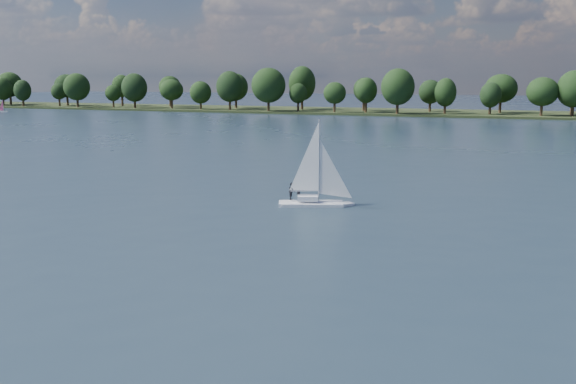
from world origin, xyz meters
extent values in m
plane|color=#233342|center=(0.00, 100.00, 0.00)|extent=(700.00, 700.00, 0.00)
cube|color=black|center=(0.00, 212.00, 0.00)|extent=(660.00, 40.00, 1.50)
cube|color=white|center=(4.83, 42.57, 0.00)|extent=(7.29, 4.21, 0.83)
cube|color=white|center=(4.83, 42.57, 0.83)|extent=(2.37, 1.86, 0.52)
cylinder|color=#ABABB1|center=(4.83, 42.57, 4.71)|extent=(0.12, 0.12, 8.28)
imported|color=black|center=(3.16, 43.05, 1.44)|extent=(0.56, 0.73, 1.78)
imported|color=black|center=(2.64, 42.43, 1.44)|extent=(0.91, 1.03, 1.78)
cube|color=silver|center=(-155.74, 168.48, 0.00)|extent=(3.32, 2.29, 0.50)
cylinder|color=silver|center=(-155.74, 168.48, 2.48)|extent=(0.09, 0.09, 4.41)
camera|label=1|loc=(24.61, -18.85, 13.15)|focal=40.00mm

